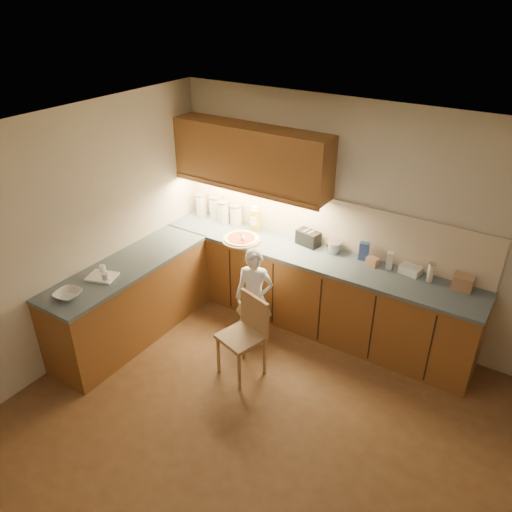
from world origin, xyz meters
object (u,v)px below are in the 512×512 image
child (254,297)px  toaster (308,238)px  pizza_on_board (241,239)px  wooden_chair (246,331)px  oil_jug (255,219)px

child → toaster: 0.95m
pizza_on_board → wooden_chair: size_ratio=0.52×
pizza_on_board → child: bearing=-44.3°
pizza_on_board → wooden_chair: 1.26m
child → oil_jug: 1.08m
child → wooden_chair: size_ratio=1.31×
pizza_on_board → wooden_chair: (0.71, -0.95, -0.43)m
child → wooden_chair: (0.21, -0.46, -0.07)m
pizza_on_board → wooden_chair: pizza_on_board is taller
wooden_chair → toaster: size_ratio=3.01×
child → toaster: bearing=55.2°
pizza_on_board → oil_jug: (-0.01, 0.32, 0.12)m
child → oil_jug: oil_jug is taller
wooden_chair → oil_jug: (-0.72, 1.27, 0.56)m
wooden_chair → oil_jug: oil_jug is taller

